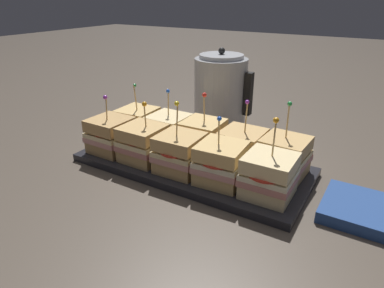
{
  "coord_description": "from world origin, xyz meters",
  "views": [
    {
      "loc": [
        0.38,
        -0.64,
        0.39
      ],
      "look_at": [
        0.0,
        0.0,
        0.06
      ],
      "focal_mm": 32.0,
      "sensor_mm": 36.0,
      "label": 1
    }
  ],
  "objects_px": {
    "sandwich_back_far_right": "(284,157)",
    "napkin_stack": "(362,209)",
    "sandwich_front_left": "(143,143)",
    "kettle_steel": "(221,92)",
    "sandwich_front_far_right": "(269,176)",
    "sandwich_back_far_left": "(138,123)",
    "sandwich_back_right": "(242,147)",
    "serving_platter": "(192,164)",
    "sandwich_front_center": "(180,153)",
    "sandwich_back_left": "(169,130)",
    "sandwich_front_right": "(221,163)",
    "sandwich_back_center": "(203,138)",
    "sandwich_front_far_left": "(111,135)"
  },
  "relations": [
    {
      "from": "sandwich_back_far_right",
      "to": "napkin_stack",
      "type": "xyz_separation_m",
      "value": [
        0.17,
        -0.05,
        -0.05
      ]
    },
    {
      "from": "sandwich_front_left",
      "to": "kettle_steel",
      "type": "xyz_separation_m",
      "value": [
        0.03,
        0.35,
        0.05
      ]
    },
    {
      "from": "sandwich_front_left",
      "to": "napkin_stack",
      "type": "bearing_deg",
      "value": 6.49
    },
    {
      "from": "sandwich_front_left",
      "to": "sandwich_front_far_right",
      "type": "height_order",
      "value": "sandwich_front_far_right"
    },
    {
      "from": "sandwich_back_far_left",
      "to": "sandwich_back_right",
      "type": "distance_m",
      "value": 0.31
    },
    {
      "from": "sandwich_front_far_right",
      "to": "napkin_stack",
      "type": "distance_m",
      "value": 0.19
    },
    {
      "from": "serving_platter",
      "to": "sandwich_back_right",
      "type": "relative_size",
      "value": 3.51
    },
    {
      "from": "sandwich_front_left",
      "to": "sandwich_back_far_right",
      "type": "relative_size",
      "value": 0.88
    },
    {
      "from": "sandwich_front_left",
      "to": "sandwich_front_center",
      "type": "distance_m",
      "value": 0.11
    },
    {
      "from": "serving_platter",
      "to": "sandwich_front_left",
      "type": "bearing_deg",
      "value": -153.73
    },
    {
      "from": "sandwich_back_left",
      "to": "sandwich_front_left",
      "type": "bearing_deg",
      "value": -91.55
    },
    {
      "from": "kettle_steel",
      "to": "sandwich_front_right",
      "type": "bearing_deg",
      "value": -63.01
    },
    {
      "from": "sandwich_front_left",
      "to": "napkin_stack",
      "type": "distance_m",
      "value": 0.49
    },
    {
      "from": "sandwich_front_right",
      "to": "kettle_steel",
      "type": "xyz_separation_m",
      "value": [
        -0.18,
        0.35,
        0.05
      ]
    },
    {
      "from": "serving_platter",
      "to": "sandwich_back_right",
      "type": "distance_m",
      "value": 0.13
    },
    {
      "from": "sandwich_front_right",
      "to": "sandwich_front_far_right",
      "type": "distance_m",
      "value": 0.11
    },
    {
      "from": "sandwich_back_center",
      "to": "sandwich_front_far_left",
      "type": "bearing_deg",
      "value": -153.29
    },
    {
      "from": "sandwich_back_left",
      "to": "kettle_steel",
      "type": "xyz_separation_m",
      "value": [
        0.03,
        0.24,
        0.05
      ]
    },
    {
      "from": "kettle_steel",
      "to": "sandwich_front_far_left",
      "type": "bearing_deg",
      "value": -111.22
    },
    {
      "from": "sandwich_front_far_right",
      "to": "sandwich_back_right",
      "type": "height_order",
      "value": "sandwich_front_far_right"
    },
    {
      "from": "sandwich_back_center",
      "to": "sandwich_back_right",
      "type": "height_order",
      "value": "sandwich_back_right"
    },
    {
      "from": "sandwich_front_far_left",
      "to": "sandwich_front_center",
      "type": "distance_m",
      "value": 0.21
    },
    {
      "from": "sandwich_back_left",
      "to": "napkin_stack",
      "type": "xyz_separation_m",
      "value": [
        0.48,
        -0.05,
        -0.05
      ]
    },
    {
      "from": "sandwich_front_left",
      "to": "kettle_steel",
      "type": "distance_m",
      "value": 0.35
    },
    {
      "from": "serving_platter",
      "to": "sandwich_front_right",
      "type": "bearing_deg",
      "value": -26.15
    },
    {
      "from": "sandwich_front_far_left",
      "to": "sandwich_back_left",
      "type": "height_order",
      "value": "sandwich_back_left"
    },
    {
      "from": "sandwich_back_right",
      "to": "sandwich_front_center",
      "type": "bearing_deg",
      "value": -134.72
    },
    {
      "from": "sandwich_front_right",
      "to": "sandwich_back_far_left",
      "type": "distance_m",
      "value": 0.33
    },
    {
      "from": "sandwich_front_far_left",
      "to": "sandwich_front_far_right",
      "type": "relative_size",
      "value": 0.9
    },
    {
      "from": "sandwich_front_far_left",
      "to": "kettle_steel",
      "type": "bearing_deg",
      "value": 68.78
    },
    {
      "from": "serving_platter",
      "to": "napkin_stack",
      "type": "height_order",
      "value": "napkin_stack"
    },
    {
      "from": "sandwich_front_right",
      "to": "sandwich_front_far_right",
      "type": "xyz_separation_m",
      "value": [
        0.11,
        -0.0,
        0.0
      ]
    },
    {
      "from": "sandwich_front_far_left",
      "to": "sandwich_back_far_right",
      "type": "xyz_separation_m",
      "value": [
        0.42,
        0.1,
        0.0
      ]
    },
    {
      "from": "sandwich_front_far_left",
      "to": "sandwich_front_left",
      "type": "xyz_separation_m",
      "value": [
        0.1,
        0.0,
        0.0
      ]
    },
    {
      "from": "serving_platter",
      "to": "kettle_steel",
      "type": "relative_size",
      "value": 2.27
    },
    {
      "from": "sandwich_front_far_right",
      "to": "sandwich_back_far_right",
      "type": "height_order",
      "value": "sandwich_back_far_right"
    },
    {
      "from": "sandwich_front_center",
      "to": "napkin_stack",
      "type": "distance_m",
      "value": 0.39
    },
    {
      "from": "kettle_steel",
      "to": "sandwich_front_center",
      "type": "bearing_deg",
      "value": -77.92
    },
    {
      "from": "sandwich_front_right",
      "to": "sandwich_back_center",
      "type": "relative_size",
      "value": 0.94
    },
    {
      "from": "napkin_stack",
      "to": "sandwich_front_left",
      "type": "bearing_deg",
      "value": -173.51
    },
    {
      "from": "sandwich_front_right",
      "to": "napkin_stack",
      "type": "distance_m",
      "value": 0.29
    },
    {
      "from": "sandwich_front_center",
      "to": "sandwich_back_left",
      "type": "height_order",
      "value": "sandwich_front_center"
    },
    {
      "from": "sandwich_front_center",
      "to": "sandwich_back_right",
      "type": "relative_size",
      "value": 1.03
    },
    {
      "from": "sandwich_front_left",
      "to": "napkin_stack",
      "type": "height_order",
      "value": "sandwich_front_left"
    },
    {
      "from": "sandwich_front_far_left",
      "to": "sandwich_back_center",
      "type": "relative_size",
      "value": 0.94
    },
    {
      "from": "serving_platter",
      "to": "sandwich_front_far_right",
      "type": "xyz_separation_m",
      "value": [
        0.21,
        -0.05,
        0.05
      ]
    },
    {
      "from": "serving_platter",
      "to": "sandwich_front_far_right",
      "type": "distance_m",
      "value": 0.22
    },
    {
      "from": "sandwich_back_right",
      "to": "sandwich_back_far_right",
      "type": "height_order",
      "value": "sandwich_back_far_right"
    },
    {
      "from": "sandwich_back_right",
      "to": "sandwich_front_right",
      "type": "bearing_deg",
      "value": -92.23
    },
    {
      "from": "sandwich_front_center",
      "to": "kettle_steel",
      "type": "height_order",
      "value": "kettle_steel"
    }
  ]
}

